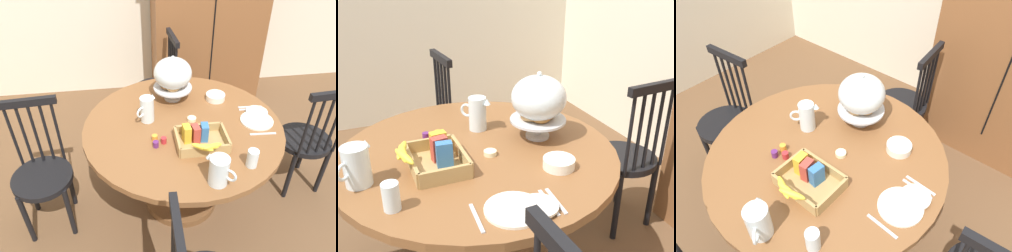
{
  "view_description": "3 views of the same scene",
  "coord_description": "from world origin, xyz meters",
  "views": [
    {
      "loc": [
        -0.48,
        -1.74,
        2.06
      ],
      "look_at": [
        -0.24,
        -0.02,
        0.74
      ],
      "focal_mm": 35.27,
      "sensor_mm": 36.0,
      "label": 1
    },
    {
      "loc": [
        1.43,
        -0.53,
        1.61
      ],
      "look_at": [
        -0.14,
        0.13,
        0.84
      ],
      "focal_mm": 41.82,
      "sensor_mm": 36.0,
      "label": 2
    },
    {
      "loc": [
        0.7,
        -0.87,
        2.05
      ],
      "look_at": [
        -0.14,
        0.13,
        0.84
      ],
      "focal_mm": 34.13,
      "sensor_mm": 36.0,
      "label": 3
    }
  ],
  "objects": [
    {
      "name": "pastry_stand_with_dome",
      "position": [
        -0.16,
        0.31,
        0.94
      ],
      "size": [
        0.28,
        0.28,
        0.34
      ],
      "color": "silver",
      "rests_on": "dining_table"
    },
    {
      "name": "drinking_glass",
      "position": [
        0.18,
        -0.46,
        0.8
      ],
      "size": [
        0.06,
        0.06,
        0.11
      ],
      "primitive_type": "cylinder",
      "color": "silver",
      "rests_on": "dining_table"
    },
    {
      "name": "windsor_chair_far_side",
      "position": [
        -0.2,
        0.94,
        0.45
      ],
      "size": [
        0.4,
        0.4,
        0.97
      ],
      "color": "black",
      "rests_on": "ground_plane"
    },
    {
      "name": "china_plate_large",
      "position": [
        0.36,
        -0.05,
        0.75
      ],
      "size": [
        0.22,
        0.22,
        0.01
      ],
      "primitive_type": "cylinder",
      "color": "white",
      "rests_on": "dining_table"
    },
    {
      "name": "cereal_bowl",
      "position": [
        0.15,
        0.26,
        0.76
      ],
      "size": [
        0.14,
        0.14,
        0.04
      ],
      "primitive_type": "cylinder",
      "color": "white",
      "rests_on": "dining_table"
    },
    {
      "name": "dining_table",
      "position": [
        -0.14,
        -0.02,
        0.55
      ],
      "size": [
        1.32,
        1.32,
        0.74
      ],
      "color": "brown",
      "rests_on": "ground_plane"
    },
    {
      "name": "windsor_chair_near_window",
      "position": [
        -1.1,
        -0.07,
        0.45
      ],
      "size": [
        0.4,
        0.4,
        0.97
      ],
      "color": "black",
      "rests_on": "ground_plane"
    },
    {
      "name": "milk_pitcher",
      "position": [
        -0.37,
        0.06,
        0.82
      ],
      "size": [
        0.14,
        0.14,
        0.18
      ],
      "color": "silver",
      "rests_on": "dining_table"
    },
    {
      "name": "table_knife",
      "position": [
        0.37,
        0.09,
        0.74
      ],
      "size": [
        0.17,
        0.02,
        0.01
      ],
      "primitive_type": "cube",
      "rotation": [
        0.0,
        0.0,
        6.22
      ],
      "color": "silver",
      "rests_on": "dining_table"
    },
    {
      "name": "soup_spoon",
      "position": [
        0.35,
        -0.19,
        0.74
      ],
      "size": [
        0.17,
        0.02,
        0.01
      ],
      "primitive_type": "cube",
      "rotation": [
        0.0,
        0.0,
        6.22
      ],
      "color": "silver",
      "rests_on": "dining_table"
    },
    {
      "name": "butter_dish",
      "position": [
        -0.07,
        0.02,
        0.75
      ],
      "size": [
        0.06,
        0.06,
        0.02
      ],
      "primitive_type": "cylinder",
      "color": "beige",
      "rests_on": "dining_table"
    },
    {
      "name": "dinner_fork",
      "position": [
        0.37,
        0.12,
        0.74
      ],
      "size": [
        0.17,
        0.02,
        0.01
      ],
      "primitive_type": "cube",
      "rotation": [
        0.0,
        0.0,
        6.22
      ],
      "color": "silver",
      "rests_on": "dining_table"
    },
    {
      "name": "orange_juice_pitcher",
      "position": [
        -0.05,
        -0.56,
        0.82
      ],
      "size": [
        0.15,
        0.15,
        0.17
      ],
      "color": "silver",
      "rests_on": "dining_table"
    },
    {
      "name": "jam_jar_strawberry",
      "position": [
        -0.29,
        -0.19,
        0.76
      ],
      "size": [
        0.04,
        0.04,
        0.04
      ],
      "primitive_type": "cylinder",
      "color": "#B7282D",
      "rests_on": "dining_table"
    },
    {
      "name": "jam_jar_grape",
      "position": [
        -0.34,
        -0.22,
        0.76
      ],
      "size": [
        0.04,
        0.04,
        0.04
      ],
      "primitive_type": "cylinder",
      "color": "#5B2366",
      "rests_on": "dining_table"
    },
    {
      "name": "jam_jar_apricot",
      "position": [
        -0.34,
        -0.16,
        0.76
      ],
      "size": [
        0.04,
        0.04,
        0.04
      ],
      "primitive_type": "cylinder",
      "color": "orange",
      "rests_on": "dining_table"
    },
    {
      "name": "cereal_basket",
      "position": [
        -0.07,
        -0.24,
        0.78
      ],
      "size": [
        0.32,
        0.3,
        0.12
      ],
      "color": "tan",
      "rests_on": "dining_table"
    },
    {
      "name": "china_plate_small",
      "position": [
        0.39,
        0.03,
        0.76
      ],
      "size": [
        0.15,
        0.15,
        0.01
      ],
      "primitive_type": "cylinder",
      "color": "white",
      "rests_on": "china_plate_large"
    }
  ]
}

